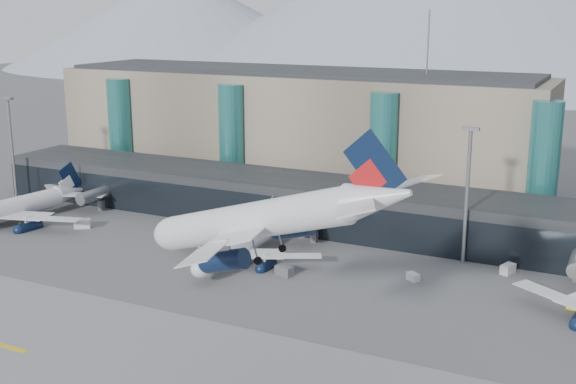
% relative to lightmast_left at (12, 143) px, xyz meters
% --- Properties ---
extents(ground, '(900.00, 900.00, 0.00)m').
position_rel_lightmast_left_xyz_m(ground, '(80.00, -45.00, -14.42)').
color(ground, '#515154').
rests_on(ground, ground).
extents(runway_strip, '(400.00, 40.00, 0.04)m').
position_rel_lightmast_left_xyz_m(runway_strip, '(80.00, -60.00, -14.40)').
color(runway_strip, slate).
rests_on(runway_strip, ground).
extents(runway_markings, '(128.00, 1.00, 0.02)m').
position_rel_lightmast_left_xyz_m(runway_markings, '(80.00, -60.00, -14.37)').
color(runway_markings, gold).
rests_on(runway_markings, ground).
extents(concourse, '(170.00, 27.00, 10.00)m').
position_rel_lightmast_left_xyz_m(concourse, '(79.98, 12.73, -9.45)').
color(concourse, black).
rests_on(concourse, ground).
extents(terminal_main, '(130.00, 30.00, 31.00)m').
position_rel_lightmast_left_xyz_m(terminal_main, '(55.00, 45.00, 1.03)').
color(terminal_main, gray).
rests_on(terminal_main, ground).
extents(teal_towers, '(116.40, 19.40, 46.00)m').
position_rel_lightmast_left_xyz_m(teal_towers, '(65.01, 29.01, -0.41)').
color(teal_towers, '#297473').
rests_on(teal_towers, ground).
extents(mountain_ridge, '(910.00, 400.00, 110.00)m').
position_rel_lightmast_left_xyz_m(mountain_ridge, '(95.97, 335.00, 31.33)').
color(mountain_ridge, gray).
rests_on(mountain_ridge, ground).
extents(lightmast_left, '(3.00, 1.20, 25.60)m').
position_rel_lightmast_left_xyz_m(lightmast_left, '(0.00, 0.00, 0.00)').
color(lightmast_left, slate).
rests_on(lightmast_left, ground).
extents(lightmast_mid, '(3.00, 1.20, 25.60)m').
position_rel_lightmast_left_xyz_m(lightmast_mid, '(110.00, 3.00, 0.00)').
color(lightmast_mid, slate).
rests_on(lightmast_mid, ground).
extents(hero_jet, '(36.43, 36.67, 11.87)m').
position_rel_lightmast_left_xyz_m(hero_jet, '(101.76, -57.27, 9.99)').
color(hero_jet, silver).
rests_on(hero_jet, ground).
extents(jet_parked_left, '(38.35, 38.65, 12.50)m').
position_rel_lightmast_left_xyz_m(jet_parked_left, '(14.91, -12.44, -9.69)').
color(jet_parked_left, silver).
rests_on(jet_parked_left, ground).
extents(jet_parked_mid, '(33.33, 32.09, 10.73)m').
position_rel_lightmast_left_xyz_m(jet_parked_mid, '(72.11, -12.65, -10.36)').
color(jet_parked_mid, silver).
rests_on(jet_parked_mid, ground).
extents(veh_a, '(3.90, 3.40, 1.91)m').
position_rel_lightmast_left_xyz_m(veh_a, '(30.85, -11.06, -13.46)').
color(veh_a, silver).
rests_on(veh_a, ground).
extents(veh_b, '(2.33, 2.87, 1.43)m').
position_rel_lightmast_left_xyz_m(veh_b, '(66.86, -6.72, -13.70)').
color(veh_b, yellow).
rests_on(veh_b, ground).
extents(veh_c, '(3.51, 2.45, 1.77)m').
position_rel_lightmast_left_xyz_m(veh_c, '(82.96, -17.77, -13.54)').
color(veh_c, '#4E4E53').
rests_on(veh_c, ground).
extents(veh_d, '(2.55, 3.39, 1.72)m').
position_rel_lightmast_left_xyz_m(veh_d, '(118.55, 0.82, -13.56)').
color(veh_d, silver).
rests_on(veh_d, ground).
extents(veh_f, '(2.45, 3.39, 1.70)m').
position_rel_lightmast_left_xyz_m(veh_f, '(11.82, -5.14, -13.57)').
color(veh_f, '#4E4E53').
rests_on(veh_f, ground).
extents(veh_g, '(2.68, 2.52, 1.36)m').
position_rel_lightmast_left_xyz_m(veh_g, '(104.25, -10.05, -13.74)').
color(veh_g, silver).
rests_on(veh_g, ground).
extents(veh_h, '(4.59, 3.11, 2.32)m').
position_rel_lightmast_left_xyz_m(veh_h, '(68.13, -17.73, -13.26)').
color(veh_h, yellow).
rests_on(veh_h, ground).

